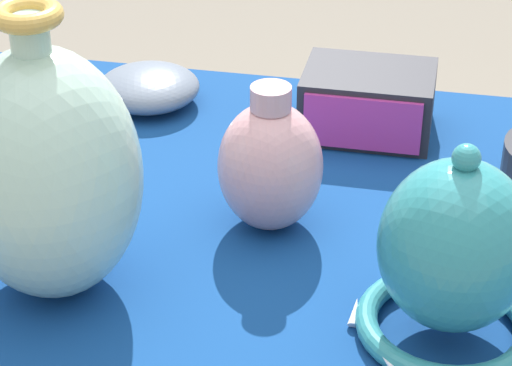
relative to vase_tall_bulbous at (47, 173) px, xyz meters
name	(u,v)px	position (x,y,z in m)	size (l,w,h in m)	color
display_table	(335,297)	(0.27, 0.13, -0.21)	(1.26, 0.78, 0.74)	brown
vase_tall_bulbous	(47,173)	(0.00, 0.00, 0.00)	(0.19, 0.19, 0.30)	#A8CCB7
vase_dome_bell	(454,259)	(0.39, 0.00, -0.05)	(0.19, 0.18, 0.21)	teal
mosaic_tile_box	(367,102)	(0.27, 0.40, -0.09)	(0.17, 0.13, 0.09)	#232328
jar_round_rose	(271,164)	(0.19, 0.16, -0.06)	(0.12, 0.12, 0.17)	#D19399
bowl_shallow_slate	(149,87)	(-0.03, 0.42, -0.11)	(0.14, 0.14, 0.05)	slate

